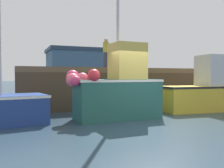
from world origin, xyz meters
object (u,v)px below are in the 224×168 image
object	(u,v)px
rowboat	(188,105)
dockworker	(106,53)
fishing_boat_mid	(206,91)
fishing_boat_near_left	(0,109)
fishing_boat_near_right	(118,89)

from	to	relation	value
rowboat	dockworker	size ratio (longest dim) A/B	0.94
fishing_boat_mid	dockworker	xyz separation A→B (m)	(-3.50, 3.96, 1.98)
fishing_boat_near_left	dockworker	size ratio (longest dim) A/B	2.42
fishing_boat_near_left	fishing_boat_near_right	world-z (taller)	fishing_boat_near_right
fishing_boat_near_right	dockworker	bearing A→B (deg)	75.04
fishing_boat_mid	rowboat	distance (m)	1.13
fishing_boat_near_left	fishing_boat_mid	world-z (taller)	fishing_boat_near_left
fishing_boat_mid	dockworker	world-z (taller)	dockworker
dockworker	fishing_boat_near_right	bearing A→B (deg)	-104.96
fishing_boat_mid	dockworker	bearing A→B (deg)	131.43
fishing_boat_near_right	rowboat	xyz separation A→B (m)	(4.35, 1.36, -0.94)
dockworker	fishing_boat_near_left	bearing A→B (deg)	-141.45
fishing_boat_mid	fishing_boat_near_left	bearing A→B (deg)	-178.66
fishing_boat_near_left	fishing_boat_mid	xyz separation A→B (m)	(8.73, 0.20, 0.36)
rowboat	fishing_boat_mid	bearing A→B (deg)	-65.26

